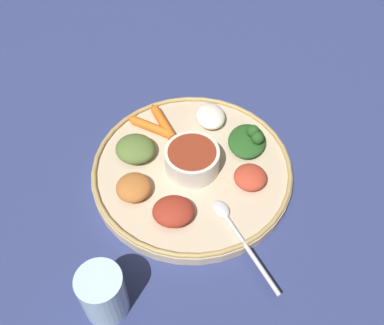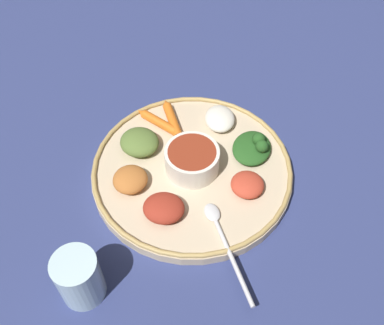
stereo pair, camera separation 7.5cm
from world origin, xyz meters
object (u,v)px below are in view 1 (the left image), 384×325
(center_bowl, at_px, (192,159))
(greens_pile, at_px, (248,140))
(spoon, at_px, (235,230))
(drinking_glass, at_px, (104,295))
(carrot_near_spoon, at_px, (162,121))
(carrot_outer, at_px, (150,126))

(center_bowl, bearing_deg, greens_pile, -111.01)
(spoon, bearing_deg, center_bowl, -20.48)
(greens_pile, bearing_deg, drinking_glass, 93.70)
(spoon, height_order, carrot_near_spoon, carrot_near_spoon)
(center_bowl, height_order, carrot_near_spoon, center_bowl)
(greens_pile, distance_m, carrot_near_spoon, 0.16)
(drinking_glass, bearing_deg, spoon, -108.41)
(greens_pile, relative_size, carrot_outer, 1.05)
(greens_pile, height_order, carrot_outer, greens_pile)
(carrot_near_spoon, bearing_deg, center_bowl, 159.38)
(spoon, relative_size, carrot_outer, 1.77)
(spoon, height_order, drinking_glass, drinking_glass)
(greens_pile, height_order, drinking_glass, drinking_glass)
(drinking_glass, bearing_deg, carrot_near_spoon, -59.73)
(carrot_outer, relative_size, drinking_glass, 1.11)
(center_bowl, height_order, drinking_glass, drinking_glass)
(spoon, distance_m, drinking_glass, 0.22)
(greens_pile, xyz_separation_m, carrot_near_spoon, (0.15, 0.06, -0.00))
(spoon, distance_m, carrot_near_spoon, 0.26)
(center_bowl, relative_size, carrot_outer, 0.94)
(center_bowl, xyz_separation_m, carrot_outer, (0.12, -0.02, -0.02))
(carrot_near_spoon, distance_m, drinking_glass, 0.34)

